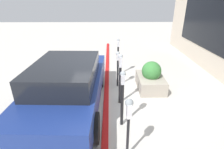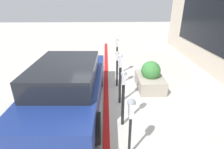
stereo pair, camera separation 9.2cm
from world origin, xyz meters
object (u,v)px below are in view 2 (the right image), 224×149
parking_meter_second (123,92)px  planter_box (150,78)px  parking_meter_middle (120,73)px  parking_meter_fourth (117,63)px  parking_meter_farthest (117,53)px  parking_meter_nearest (131,115)px  parked_car_front (68,85)px

parking_meter_second → planter_box: bearing=-30.6°
parking_meter_second → parking_meter_middle: parking_meter_middle is taller
parking_meter_middle → planter_box: size_ratio=1.21×
parking_meter_fourth → planter_box: bearing=-100.5°
parking_meter_fourth → parking_meter_farthest: 1.06m
planter_box → parking_meter_nearest: bearing=159.3°
planter_box → parked_car_front: bearing=114.1°
parking_meter_middle → parking_meter_fourth: size_ratio=1.19×
parking_meter_nearest → parked_car_front: bearing=41.2°
parking_meter_middle → parking_meter_fourth: bearing=1.0°
parking_meter_second → parking_meter_middle: (1.04, -0.00, 0.03)m
parking_meter_second → parked_car_front: parking_meter_second is taller
parking_meter_farthest → parking_meter_middle: bearing=179.0°
parking_meter_second → parking_meter_fourth: parking_meter_second is taller
parking_meter_fourth → planter_box: parking_meter_fourth is taller
planter_box → parked_car_front: 2.95m
parking_meter_nearest → planter_box: 3.23m
parking_meter_fourth → parking_meter_farthest: bearing=-3.2°
parking_meter_second → planter_box: parking_meter_second is taller
parking_meter_fourth → parked_car_front: 2.05m
parking_meter_fourth → parking_meter_farthest: parking_meter_farthest is taller
parking_meter_fourth → parking_meter_farthest: (1.05, -0.06, 0.08)m
parking_meter_second → planter_box: 2.36m
planter_box → parking_meter_second: bearing=149.4°
parking_meter_nearest → parking_meter_second: size_ratio=0.91×
parking_meter_fourth → parking_meter_second: bearing=-179.6°
parking_meter_second → parking_meter_fourth: bearing=0.4°
parking_meter_nearest → parking_meter_second: parking_meter_second is taller
parking_meter_farthest → planter_box: 1.79m
parking_meter_second → parking_meter_nearest: bearing=-177.1°
parking_meter_nearest → planter_box: size_ratio=1.04×
parking_meter_farthest → parked_car_front: bearing=147.9°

